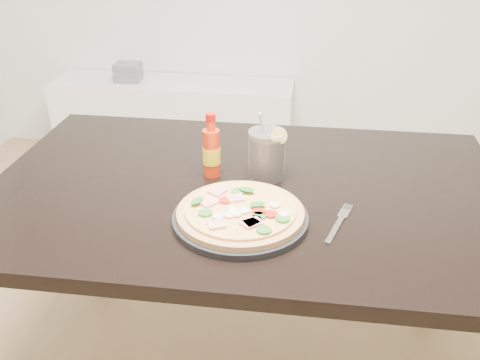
# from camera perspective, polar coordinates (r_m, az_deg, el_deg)

# --- Properties ---
(dining_table) EXTENTS (1.40, 0.90, 0.75)m
(dining_table) POSITION_cam_1_polar(r_m,az_deg,el_deg) (1.49, 0.64, -3.40)
(dining_table) COLOR black
(dining_table) RESTS_ON ground
(plate) EXTENTS (0.33, 0.33, 0.02)m
(plate) POSITION_cam_1_polar(r_m,az_deg,el_deg) (1.29, 0.04, -4.10)
(plate) COLOR black
(plate) RESTS_ON dining_table
(pizza) EXTENTS (0.31, 0.31, 0.03)m
(pizza) POSITION_cam_1_polar(r_m,az_deg,el_deg) (1.28, 0.06, -3.41)
(pizza) COLOR tan
(pizza) RESTS_ON plate
(hot_sauce_bottle) EXTENTS (0.05, 0.05, 0.18)m
(hot_sauce_bottle) POSITION_cam_1_polar(r_m,az_deg,el_deg) (1.48, -3.06, 3.07)
(hot_sauce_bottle) COLOR red
(hot_sauce_bottle) RESTS_ON dining_table
(cola_cup) EXTENTS (0.11, 0.10, 0.19)m
(cola_cup) POSITION_cam_1_polar(r_m,az_deg,el_deg) (1.48, 2.86, 2.66)
(cola_cup) COLOR black
(cola_cup) RESTS_ON dining_table
(fork) EXTENTS (0.07, 0.18, 0.00)m
(fork) POSITION_cam_1_polar(r_m,az_deg,el_deg) (1.31, 10.56, -4.41)
(fork) COLOR silver
(fork) RESTS_ON dining_table
(media_console) EXTENTS (1.40, 0.34, 0.50)m
(media_console) POSITION_cam_1_polar(r_m,az_deg,el_deg) (3.25, -7.04, 6.15)
(media_console) COLOR white
(media_console) RESTS_ON ground
(cd_stack) EXTENTS (0.14, 0.12, 0.10)m
(cd_stack) POSITION_cam_1_polar(r_m,az_deg,el_deg) (3.20, -11.86, 11.19)
(cd_stack) COLOR slate
(cd_stack) RESTS_ON media_console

